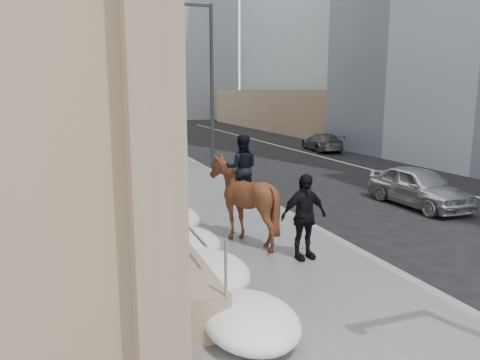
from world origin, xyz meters
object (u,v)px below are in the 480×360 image
(mounted_horse_left, at_px, (172,189))
(mounted_horse_right, at_px, (243,196))
(pedestrian, at_px, (304,217))
(car_grey, at_px, (322,142))
(car_silver, at_px, (418,187))

(mounted_horse_left, bearing_deg, mounted_horse_right, 130.32)
(mounted_horse_right, bearing_deg, pedestrian, 135.81)
(mounted_horse_left, distance_m, car_grey, 19.59)
(car_silver, bearing_deg, pedestrian, -152.39)
(mounted_horse_left, height_order, mounted_horse_right, mounted_horse_right)
(mounted_horse_right, height_order, car_silver, mounted_horse_right)
(mounted_horse_left, xyz_separation_m, mounted_horse_right, (1.45, -1.74, 0.04))
(car_silver, bearing_deg, mounted_horse_right, -167.36)
(car_grey, bearing_deg, car_silver, 79.98)
(car_grey, bearing_deg, mounted_horse_right, 61.60)
(pedestrian, xyz_separation_m, car_grey, (10.90, 17.91, -0.53))
(mounted_horse_right, bearing_deg, car_grey, -106.81)
(mounted_horse_left, bearing_deg, car_grey, -131.84)
(mounted_horse_left, height_order, car_grey, mounted_horse_left)
(mounted_horse_left, height_order, car_silver, mounted_horse_left)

